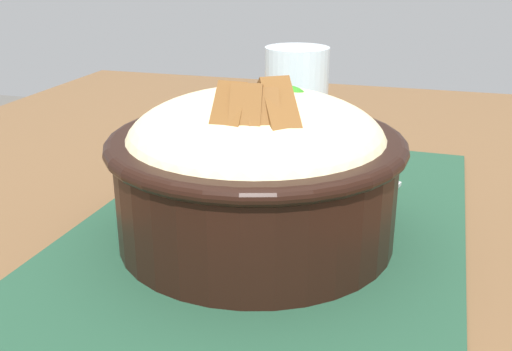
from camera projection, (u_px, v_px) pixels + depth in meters
The scene contains 5 objects.
table at pixel (238, 316), 0.50m from camera, with size 1.16×0.90×0.73m.
placemat at pixel (272, 226), 0.48m from camera, with size 0.45×0.30×0.00m, color #1E422D.
bowl at pixel (256, 165), 0.44m from camera, with size 0.22×0.22×0.13m.
fork at pixel (332, 172), 0.59m from camera, with size 0.04×0.12×0.00m.
drinking_glass at pixel (296, 94), 0.74m from camera, with size 0.08×0.08×0.10m.
Camera 1 is at (-0.41, -0.13, 0.94)m, focal length 42.39 mm.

